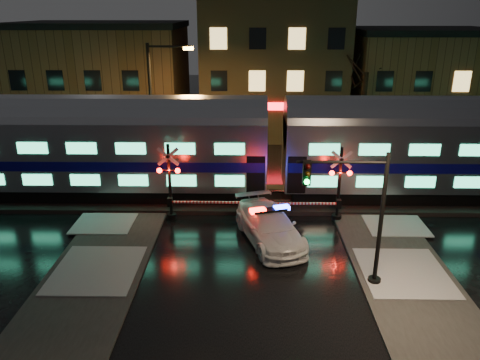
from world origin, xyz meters
name	(u,v)px	position (x,y,z in m)	size (l,w,h in m)	color
ground	(249,240)	(0.00, 0.00, 0.00)	(120.00, 120.00, 0.00)	black
ballast	(249,199)	(0.00, 5.00, 0.12)	(90.00, 4.20, 0.24)	black
sidewalk_left	(72,314)	(-6.50, -6.00, 0.06)	(4.00, 20.00, 0.12)	#2D2D2D
sidewalk_right	(429,318)	(6.50, -6.00, 0.06)	(4.00, 20.00, 0.12)	#2D2D2D
building_left	(105,80)	(-13.00, 22.00, 4.50)	(14.00, 10.00, 9.00)	brown
building_mid	(272,66)	(2.00, 22.50, 5.75)	(12.00, 11.00, 11.50)	brown
building_right	(418,84)	(15.00, 22.00, 4.25)	(12.00, 10.00, 8.50)	brown
train	(275,145)	(1.44, 5.00, 3.38)	(51.00, 3.12, 5.92)	black
police_car	(269,226)	(0.96, -0.03, 0.80)	(3.76, 5.90, 1.76)	white
crossing_signal_right	(332,192)	(4.27, 2.30, 1.66)	(5.66, 0.65, 4.01)	black
crossing_signal_left	(177,190)	(-3.78, 2.31, 1.71)	(5.84, 0.66, 4.13)	black
traffic_light	(359,218)	(4.20, -3.77, 2.97)	(3.61, 0.67, 5.59)	black
streetlight	(156,103)	(-5.92, 9.00, 4.97)	(2.88, 0.30, 8.61)	black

